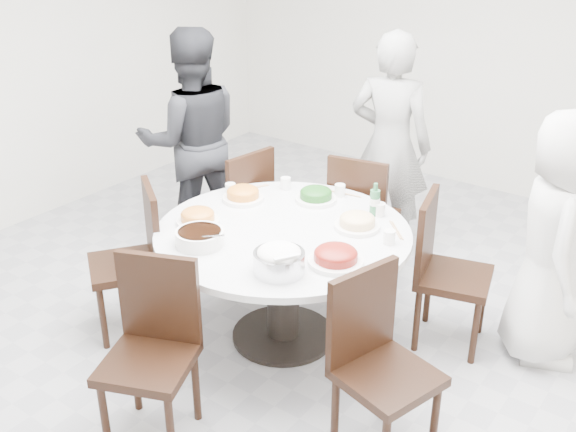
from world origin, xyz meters
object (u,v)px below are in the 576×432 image
Objects in this scene: chair_sw at (124,263)px; chair_s at (147,359)px; chair_ne at (455,274)px; diner_left at (192,141)px; chair_n at (364,215)px; rice_bowl at (279,263)px; diner_right at (557,240)px; chair_se at (388,373)px; beverage_bottle at (375,199)px; dining_table at (283,285)px; soup_bowl at (200,238)px; chair_nw at (234,210)px; diner_middle at (390,145)px.

chair_sw and chair_s have the same top height.
diner_left is (-2.19, 0.08, 0.37)m from chair_ne.
rice_bowl is at bearing 91.23° from chair_n.
chair_sw is 2.55m from diner_right.
chair_n and chair_se have the same top height.
chair_sw is at bearing -139.88° from beverage_bottle.
rice_bowl is (-1.05, -1.22, 0.05)m from diner_right.
diner_right reaches higher than rice_bowl.
dining_table is 0.65m from soup_bowl.
chair_n is at bearing 49.68° from chair_se.
chair_nw is 1.00× the size of chair_s.
chair_sw is 0.63× the size of diner_right.
chair_sw is 0.56× the size of diner_middle.
chair_se is (0.99, -1.47, 0.00)m from chair_n.
chair_s is 1.00× the size of chair_se.
soup_bowl is (-0.54, -0.01, -0.02)m from rice_bowl.
diner_middle is at bearing 32.33° from chair_ne.
chair_sw is (-0.84, -1.48, 0.00)m from chair_n.
diner_right is 0.89× the size of diner_middle.
chair_n is 1.39m from diner_right.
diner_right is 7.27× the size of beverage_bottle.
chair_nw is at bearing 112.80° from diner_left.
dining_table is 0.99m from chair_sw.
chair_s is 0.56× the size of diner_middle.
chair_se is 4.57× the size of beverage_bottle.
beverage_bottle reaches higher than chair_nw.
beverage_bottle is (-1.00, -0.31, 0.10)m from diner_right.
chair_s is 2.56m from diner_middle.
beverage_bottle is (-0.52, -0.08, 0.38)m from chair_ne.
chair_sw is 4.57× the size of beverage_bottle.
chair_sw is (-1.70, -1.07, 0.00)m from chair_ne.
chair_se is 1.24m from beverage_bottle.
chair_se is (1.83, 0.01, 0.00)m from chair_sw.
chair_s is 0.77m from soup_bowl.
chair_n is 1.47m from rice_bowl.
chair_sw reaches higher than dining_table.
chair_ne is at bearing 96.10° from diner_right.
chair_se is (0.99, 0.60, 0.00)m from chair_s.
diner_left reaches higher than chair_sw.
diner_left is at bearing 104.69° from chair_s.
diner_left is at bearing 146.78° from rice_bowl.
chair_sw and chair_se have the same top height.
rice_bowl is at bearing 95.71° from diner_left.
rice_bowl is at bearing -55.62° from dining_table.
chair_ne is at bearing 67.26° from chair_sw.
dining_table is 1.58× the size of chair_se.
chair_sw is 1.58m from beverage_bottle.
diner_middle reaches higher than chair_nw.
chair_n is 0.94m from chair_nw.
chair_ne is at bearing 39.70° from chair_s.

